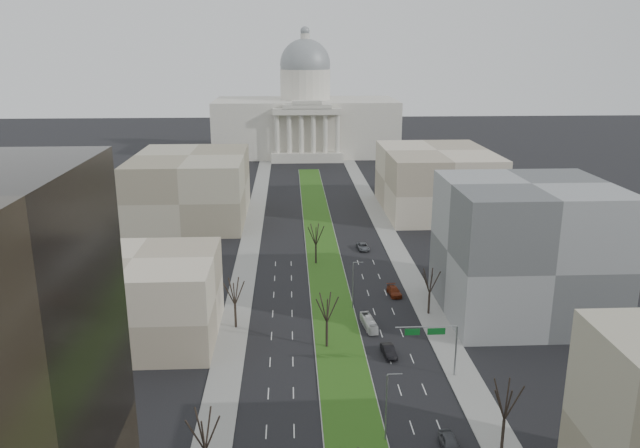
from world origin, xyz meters
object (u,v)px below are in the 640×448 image
object	(u,v)px
car_red	(394,291)
car_grey_far	(363,247)
car_grey_near	(450,444)
box_van	(369,323)
car_black	(389,351)

from	to	relation	value
car_red	car_grey_far	bearing A→B (deg)	90.42
car_grey_near	car_grey_far	world-z (taller)	car_grey_near
car_grey_near	car_red	distance (m)	48.50
box_van	car_grey_far	bearing A→B (deg)	77.40
car_grey_near	car_red	world-z (taller)	car_grey_near
car_black	box_van	xyz separation A→B (m)	(-1.86, 10.07, 0.15)
car_red	car_grey_far	distance (m)	28.45
car_black	box_van	distance (m)	10.24
car_black	car_grey_far	xyz separation A→B (m)	(2.14, 52.87, -0.06)
car_red	car_grey_near	bearing A→B (deg)	-96.75
car_grey_near	car_black	xyz separation A→B (m)	(-3.62, 23.92, -0.05)
car_red	car_grey_far	world-z (taller)	car_red
car_grey_near	car_red	size ratio (longest dim) A/B	0.95
car_grey_near	box_van	xyz separation A→B (m)	(-5.48, 33.99, 0.10)
car_black	car_red	size ratio (longest dim) A/B	0.92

